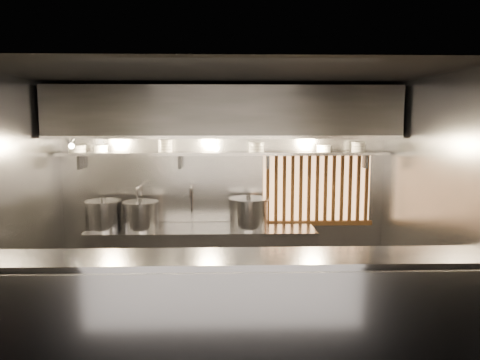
{
  "coord_description": "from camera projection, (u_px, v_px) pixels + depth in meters",
  "views": [
    {
      "loc": [
        0.02,
        -4.98,
        2.32
      ],
      "look_at": [
        0.19,
        0.55,
        1.62
      ],
      "focal_mm": 35.0,
      "sensor_mm": 36.0,
      "label": 1
    }
  ],
  "objects": [
    {
      "name": "bowl_stack_2",
      "position": [
        165.0,
        146.0,
        6.26
      ],
      "size": [
        0.2,
        0.2,
        0.17
      ],
      "color": "silver",
      "rests_on": "bowl_shelf"
    },
    {
      "name": "pendant_bulb",
      "position": [
        216.0,
        148.0,
        6.17
      ],
      "size": [
        0.09,
        0.09,
        0.19
      ],
      "color": "#2D2D30",
      "rests_on": "exhaust_hood"
    },
    {
      "name": "stock_pot_mid",
      "position": [
        104.0,
        215.0,
        6.14
      ],
      "size": [
        0.55,
        0.55,
        0.42
      ],
      "rotation": [
        0.0,
        0.0,
        0.13
      ],
      "color": "#A0A0A6",
      "rests_on": "cooking_bench"
    },
    {
      "name": "bowl_stack_3",
      "position": [
        256.0,
        147.0,
        6.3
      ],
      "size": [
        0.22,
        0.22,
        0.13
      ],
      "color": "silver",
      "rests_on": "bowl_shelf"
    },
    {
      "name": "bowl_stack_1",
      "position": [
        101.0,
        149.0,
        6.24
      ],
      "size": [
        0.2,
        0.2,
        0.09
      ],
      "color": "silver",
      "rests_on": "bowl_shelf"
    },
    {
      "name": "wall_right",
      "position": [
        429.0,
        205.0,
        5.12
      ],
      "size": [
        0.0,
        3.0,
        3.0
      ],
      "primitive_type": "plane",
      "rotation": [
        1.57,
        0.0,
        -1.57
      ],
      "color": "gray",
      "rests_on": "floor"
    },
    {
      "name": "ceiling",
      "position": [
        223.0,
        74.0,
        4.87
      ],
      "size": [
        4.5,
        4.5,
        0.0
      ],
      "primitive_type": "plane",
      "rotation": [
        3.14,
        0.0,
        0.0
      ],
      "color": "black",
      "rests_on": "wall_back"
    },
    {
      "name": "stock_pot_right",
      "position": [
        249.0,
        213.0,
        6.21
      ],
      "size": [
        0.68,
        0.68,
        0.44
      ],
      "rotation": [
        0.0,
        0.0,
        0.34
      ],
      "color": "#A0A0A6",
      "rests_on": "cooking_bench"
    },
    {
      "name": "wall_back",
      "position": [
        224.0,
        187.0,
        6.54
      ],
      "size": [
        4.5,
        0.0,
        4.5
      ],
      "primitive_type": "plane",
      "rotation": [
        1.57,
        0.0,
        0.0
      ],
      "color": "gray",
      "rests_on": "floor"
    },
    {
      "name": "faucet_right",
      "position": [
        191.0,
        195.0,
        6.4
      ],
      "size": [
        0.04,
        0.3,
        0.5
      ],
      "color": "silver",
      "rests_on": "wall_back"
    },
    {
      "name": "cooking_bench",
      "position": [
        202.0,
        261.0,
        6.28
      ],
      "size": [
        3.0,
        0.7,
        0.9
      ],
      "primitive_type": "cube",
      "color": "#A0A0A6",
      "rests_on": "floor"
    },
    {
      "name": "heat_lamp",
      "position": [
        70.0,
        141.0,
        5.75
      ],
      "size": [
        0.25,
        0.35,
        0.2
      ],
      "color": "#A0A0A6",
      "rests_on": "exhaust_hood"
    },
    {
      "name": "floor",
      "position": [
        224.0,
        329.0,
        5.23
      ],
      "size": [
        4.5,
        4.5,
        0.0
      ],
      "primitive_type": "plane",
      "color": "black",
      "rests_on": "ground"
    },
    {
      "name": "bowl_stack_4",
      "position": [
        324.0,
        148.0,
        6.33
      ],
      "size": [
        0.2,
        0.2,
        0.09
      ],
      "color": "silver",
      "rests_on": "bowl_shelf"
    },
    {
      "name": "stock_pot_left",
      "position": [
        141.0,
        215.0,
        6.14
      ],
      "size": [
        0.52,
        0.52,
        0.41
      ],
      "rotation": [
        0.0,
        0.0,
        0.08
      ],
      "color": "#A0A0A6",
      "rests_on": "cooking_bench"
    },
    {
      "name": "wood_screen",
      "position": [
        317.0,
        188.0,
        6.53
      ],
      "size": [
        1.56,
        0.09,
        1.04
      ],
      "color": "#FFB772",
      "rests_on": "wall_back"
    },
    {
      "name": "bowl_stack_0",
      "position": [
        77.0,
        149.0,
        6.23
      ],
      "size": [
        0.24,
        0.24,
        0.09
      ],
      "color": "silver",
      "rests_on": "bowl_shelf"
    },
    {
      "name": "serving_counter",
      "position": [
        224.0,
        317.0,
        4.21
      ],
      "size": [
        4.5,
        0.56,
        1.13
      ],
      "color": "#A0A0A6",
      "rests_on": "floor"
    },
    {
      "name": "wall_left",
      "position": [
        13.0,
        208.0,
        4.98
      ],
      "size": [
        0.0,
        3.0,
        3.0
      ],
      "primitive_type": "plane",
      "rotation": [
        1.57,
        0.0,
        1.57
      ],
      "color": "gray",
      "rests_on": "floor"
    },
    {
      "name": "bowl_shelf",
      "position": [
        224.0,
        154.0,
        6.3
      ],
      "size": [
        4.4,
        0.34,
        0.04
      ],
      "primitive_type": "cube",
      "color": "#A0A0A6",
      "rests_on": "wall_back"
    },
    {
      "name": "exhaust_hood",
      "position": [
        224.0,
        113.0,
        6.01
      ],
      "size": [
        4.4,
        0.81,
        0.65
      ],
      "color": "#2D2D30",
      "rests_on": "ceiling"
    },
    {
      "name": "faucet_left",
      "position": [
        140.0,
        195.0,
        6.38
      ],
      "size": [
        0.04,
        0.3,
        0.5
      ],
      "color": "silver",
      "rests_on": "wall_back"
    },
    {
      "name": "bowl_stack_5",
      "position": [
        358.0,
        147.0,
        6.35
      ],
      "size": [
        0.2,
        0.2,
        0.13
      ],
      "color": "silver",
      "rests_on": "bowl_shelf"
    }
  ]
}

